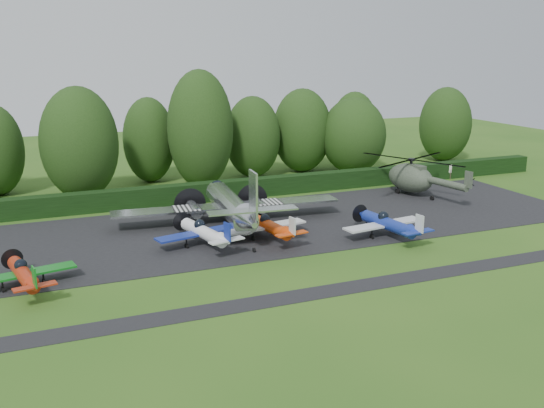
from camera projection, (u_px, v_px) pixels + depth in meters
name	position (u px, v px, depth m)	size (l,w,h in m)	color
ground	(265.00, 267.00, 45.15)	(160.00, 160.00, 0.00)	#2C5818
apron	(224.00, 230.00, 54.11)	(70.00, 18.00, 0.01)	black
taxiway_verge	(298.00, 296.00, 39.77)	(70.00, 2.00, 0.00)	black
hedgerow	(192.00, 202.00, 63.97)	(90.00, 1.60, 2.00)	black
transport_plane	(231.00, 206.00, 55.02)	(21.27, 16.31, 6.82)	silver
light_plane_red	(23.00, 274.00, 40.62)	(7.09, 7.45, 2.72)	#A8280F
light_plane_white	(204.00, 232.00, 49.48)	(7.70, 8.10, 2.96)	white
light_plane_orange	(269.00, 226.00, 51.33)	(7.43, 7.82, 2.86)	#E1440D
light_plane_blue	(388.00, 224.00, 51.79)	(7.76, 8.16, 2.98)	navy
helicopter	(411.00, 175.00, 66.77)	(12.57, 14.72, 4.05)	#343E30
sign_board	(439.00, 170.00, 74.64)	(3.29, 0.12, 1.85)	#3F3326
tree_0	(200.00, 130.00, 69.09)	(7.54, 7.54, 13.57)	black
tree_1	(445.00, 124.00, 86.33)	(7.33, 7.33, 10.50)	black
tree_2	(354.00, 131.00, 80.24)	(6.39, 6.39, 10.30)	black
tree_3	(79.00, 143.00, 64.05)	(8.17, 8.17, 12.04)	black
tree_4	(302.00, 131.00, 78.53)	(7.63, 7.63, 10.82)	black
tree_6	(253.00, 137.00, 75.17)	(6.92, 6.92, 10.14)	black
tree_8	(149.00, 140.00, 72.50)	(6.20, 6.20, 10.22)	black
tree_11	(354.00, 136.00, 77.77)	(8.31, 8.31, 9.73)	black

